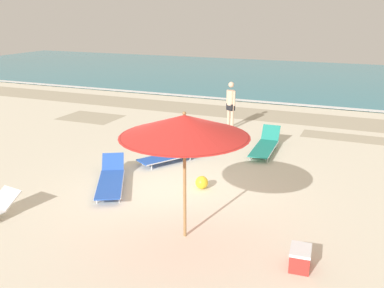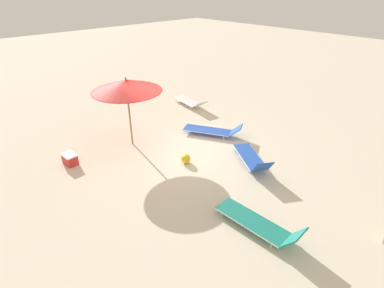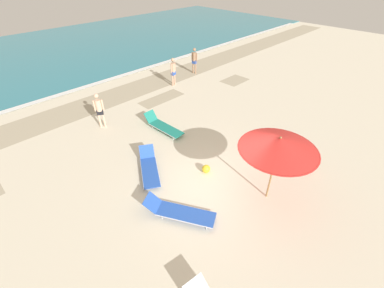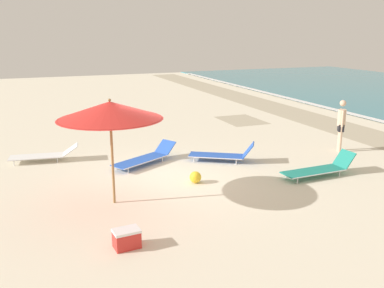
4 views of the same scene
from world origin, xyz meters
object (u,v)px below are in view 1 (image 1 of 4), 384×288
sun_lounger_under_umbrella (173,154)px  beachgoer_wading_adult (231,102)px  cooler_box (300,258)px  sun_lounger_near_water_left (111,179)px  sun_lounger_near_water_right (265,145)px  beach_umbrella (184,126)px  beach_ball (202,182)px

sun_lounger_under_umbrella → beachgoer_wading_adult: beachgoer_wading_adult is taller
cooler_box → sun_lounger_near_water_left: bearing=-114.3°
beachgoer_wading_adult → cooler_box: 9.28m
sun_lounger_near_water_right → beachgoer_wading_adult: 3.08m
beach_umbrella → beach_ball: bearing=103.6°
sun_lounger_near_water_right → cooler_box: bearing=-73.4°
sun_lounger_near_water_right → beach_ball: size_ratio=6.92×
sun_lounger_near_water_left → cooler_box: (4.99, -1.77, -0.02)m
sun_lounger_near_water_right → cooler_box: size_ratio=4.25×
sun_lounger_near_water_left → sun_lounger_under_umbrella: bearing=46.4°
sun_lounger_under_umbrella → sun_lounger_near_water_left: sun_lounger_under_umbrella is taller
sun_lounger_near_water_left → sun_lounger_near_water_right: sun_lounger_near_water_right is taller
beach_umbrella → sun_lounger_under_umbrella: beach_umbrella is taller
sun_lounger_under_umbrella → sun_lounger_near_water_right: (2.30, 1.93, -0.00)m
beach_ball → beach_umbrella: bearing=-76.4°
sun_lounger_under_umbrella → beachgoer_wading_adult: size_ratio=1.16×
beach_ball → cooler_box: (2.84, -2.56, 0.02)m
cooler_box → beachgoer_wading_adult: bearing=-159.4°
sun_lounger_under_umbrella → beachgoer_wading_adult: (0.40, 4.23, 0.78)m
beach_umbrella → cooler_box: 3.08m
sun_lounger_under_umbrella → beach_ball: 2.19m
sun_lounger_near_water_left → beach_umbrella: bearing=-58.4°
sun_lounger_near_water_right → cooler_box: (2.07, -6.06, -0.03)m
sun_lounger_near_water_left → cooler_box: 5.29m
beachgoer_wading_adult → sun_lounger_near_water_left: bearing=-68.6°
beach_umbrella → sun_lounger_near_water_right: 6.17m
beach_umbrella → cooler_box: bearing=-5.8°
beach_umbrella → cooler_box: size_ratio=4.79×
beach_umbrella → beachgoer_wading_adult: 8.39m
sun_lounger_near_water_left → sun_lounger_near_water_right: 5.19m
sun_lounger_under_umbrella → beach_ball: size_ratio=6.34×
beach_umbrella → sun_lounger_near_water_left: bearing=150.5°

